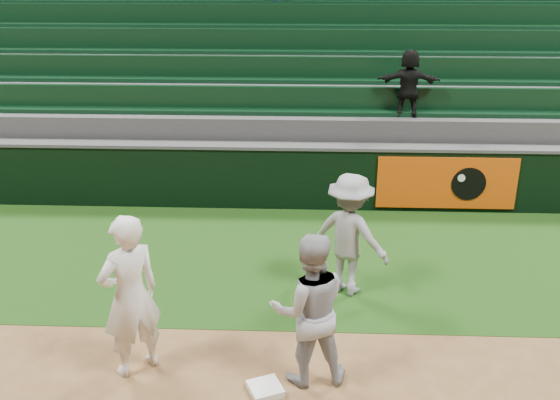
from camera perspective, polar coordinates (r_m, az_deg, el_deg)
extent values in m
plane|color=brown|center=(7.64, -0.67, -15.70)|extent=(70.00, 70.00, 0.00)
cube|color=#14340D|center=(10.17, 0.22, -5.30)|extent=(36.00, 4.20, 0.01)
cube|color=white|center=(7.38, -1.35, -16.87)|extent=(0.47, 0.47, 0.08)
imported|color=white|center=(7.37, -13.55, -8.54)|extent=(0.86, 0.84, 2.00)
imported|color=#9D9FA7|center=(7.08, 2.67, -9.97)|extent=(1.00, 0.83, 1.85)
imported|color=gray|center=(8.89, 6.38, -3.18)|extent=(1.34, 1.16, 1.80)
cube|color=black|center=(11.95, 0.63, 2.09)|extent=(36.00, 0.35, 1.20)
cube|color=#D84C0A|center=(12.07, 14.99, 1.51)|extent=(2.60, 0.05, 1.00)
cylinder|color=black|center=(12.13, 16.87, 1.42)|extent=(0.64, 0.02, 0.64)
cylinder|color=white|center=(12.04, 16.26, 1.94)|extent=(0.14, 0.02, 0.14)
cube|color=#424244|center=(11.75, 0.64, 4.93)|extent=(36.00, 0.40, 0.06)
cube|color=#353538|center=(12.56, 0.74, 4.18)|extent=(36.00, 0.85, 1.65)
cube|color=black|center=(12.53, 0.80, 9.22)|extent=(36.00, 0.14, 0.50)
cube|color=black|center=(12.41, 0.77, 8.10)|extent=(36.00, 0.45, 0.08)
cube|color=#353538|center=(13.31, 0.85, 6.22)|extent=(36.00, 0.85, 2.10)
cube|color=black|center=(13.27, 0.92, 11.93)|extent=(36.00, 0.14, 0.50)
cube|color=black|center=(13.14, 0.89, 10.90)|extent=(36.00, 0.45, 0.08)
cube|color=#353538|center=(14.08, 0.95, 8.04)|extent=(36.00, 0.85, 2.55)
cube|color=black|center=(14.04, 1.02, 14.34)|extent=(36.00, 0.14, 0.50)
cube|color=black|center=(13.90, 1.00, 13.39)|extent=(36.00, 0.45, 0.08)
cube|color=#353538|center=(14.85, 1.05, 9.67)|extent=(36.00, 0.85, 3.00)
cube|color=black|center=(14.83, 1.12, 16.50)|extent=(36.00, 0.14, 0.50)
cube|color=black|center=(14.69, 1.10, 15.62)|extent=(36.00, 0.45, 0.08)
cube|color=#353538|center=(15.64, 1.13, 11.14)|extent=(36.00, 0.85, 3.45)
cube|color=black|center=(15.49, 1.19, 17.63)|extent=(36.00, 0.45, 0.08)
cube|color=#353538|center=(16.44, 1.21, 12.47)|extent=(36.00, 0.85, 3.90)
cube|color=#353538|center=(17.24, 1.28, 13.67)|extent=(36.00, 0.85, 4.35)
imported|color=black|center=(12.31, 11.69, 10.42)|extent=(1.22, 0.49, 1.29)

